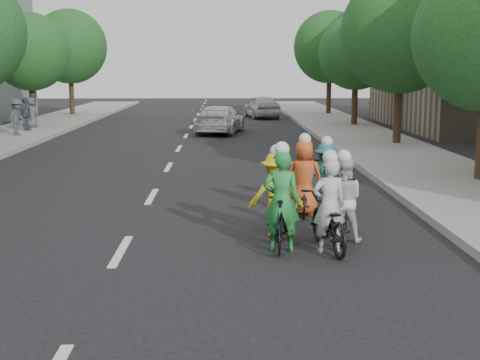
{
  "coord_description": "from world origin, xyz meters",
  "views": [
    {
      "loc": [
        1.81,
        -11.26,
        3.13
      ],
      "look_at": [
        2.1,
        1.47,
        1.0
      ],
      "focal_mm": 50.0,
      "sensor_mm": 36.0,
      "label": 1
    }
  ],
  "objects_px": {
    "follow_car_lead": "(220,119)",
    "follow_car_trail": "(262,106)",
    "cyclist_5": "(304,186)",
    "cyclist_0": "(281,213)",
    "cyclist_3": "(342,208)",
    "cyclist_1": "(328,218)",
    "spectator_2": "(32,113)",
    "cyclist_2": "(276,203)",
    "cyclist_4": "(326,180)",
    "spectator_1": "(25,114)",
    "spectator_0": "(17,117)"
  },
  "relations": [
    {
      "from": "cyclist_4",
      "to": "follow_car_lead",
      "type": "bearing_deg",
      "value": -74.91
    },
    {
      "from": "cyclist_2",
      "to": "spectator_2",
      "type": "distance_m",
      "value": 24.42
    },
    {
      "from": "follow_car_trail",
      "to": "cyclist_0",
      "type": "bearing_deg",
      "value": 77.71
    },
    {
      "from": "cyclist_0",
      "to": "cyclist_4",
      "type": "xyz_separation_m",
      "value": [
        1.31,
        3.54,
        -0.02
      ]
    },
    {
      "from": "follow_car_lead",
      "to": "spectator_0",
      "type": "xyz_separation_m",
      "value": [
        -9.1,
        -2.25,
        0.29
      ]
    },
    {
      "from": "cyclist_5",
      "to": "cyclist_0",
      "type": "bearing_deg",
      "value": 81.67
    },
    {
      "from": "cyclist_5",
      "to": "spectator_2",
      "type": "height_order",
      "value": "cyclist_5"
    },
    {
      "from": "cyclist_0",
      "to": "spectator_0",
      "type": "bearing_deg",
      "value": -55.14
    },
    {
      "from": "cyclist_5",
      "to": "follow_car_lead",
      "type": "relative_size",
      "value": 0.38
    },
    {
      "from": "cyclist_4",
      "to": "spectator_2",
      "type": "relative_size",
      "value": 1.25
    },
    {
      "from": "follow_car_lead",
      "to": "spectator_2",
      "type": "height_order",
      "value": "spectator_2"
    },
    {
      "from": "cyclist_1",
      "to": "cyclist_2",
      "type": "xyz_separation_m",
      "value": [
        -0.83,
        1.02,
        0.06
      ]
    },
    {
      "from": "spectator_1",
      "to": "cyclist_2",
      "type": "bearing_deg",
      "value": -141.12
    },
    {
      "from": "cyclist_3",
      "to": "spectator_0",
      "type": "bearing_deg",
      "value": -50.29
    },
    {
      "from": "spectator_0",
      "to": "cyclist_1",
      "type": "bearing_deg",
      "value": -134.07
    },
    {
      "from": "cyclist_5",
      "to": "spectator_2",
      "type": "distance_m",
      "value": 23.1
    },
    {
      "from": "cyclist_3",
      "to": "follow_car_trail",
      "type": "bearing_deg",
      "value": -82.82
    },
    {
      "from": "cyclist_0",
      "to": "cyclist_5",
      "type": "distance_m",
      "value": 2.97
    },
    {
      "from": "cyclist_0",
      "to": "spectator_1",
      "type": "height_order",
      "value": "cyclist_0"
    },
    {
      "from": "cyclist_0",
      "to": "spectator_0",
      "type": "xyz_separation_m",
      "value": [
        -10.3,
        18.95,
        0.31
      ]
    },
    {
      "from": "follow_car_lead",
      "to": "follow_car_trail",
      "type": "distance_m",
      "value": 10.62
    },
    {
      "from": "cyclist_2",
      "to": "cyclist_1",
      "type": "bearing_deg",
      "value": 129.81
    },
    {
      "from": "cyclist_0",
      "to": "spectator_1",
      "type": "xyz_separation_m",
      "value": [
        -10.61,
        21.31,
        0.29
      ]
    },
    {
      "from": "cyclist_0",
      "to": "cyclist_4",
      "type": "relative_size",
      "value": 1.0
    },
    {
      "from": "cyclist_0",
      "to": "cyclist_5",
      "type": "height_order",
      "value": "cyclist_0"
    },
    {
      "from": "cyclist_4",
      "to": "cyclist_5",
      "type": "height_order",
      "value": "cyclist_5"
    },
    {
      "from": "cyclist_1",
      "to": "cyclist_2",
      "type": "distance_m",
      "value": 1.32
    },
    {
      "from": "cyclist_1",
      "to": "cyclist_0",
      "type": "bearing_deg",
      "value": -10.85
    },
    {
      "from": "cyclist_3",
      "to": "cyclist_5",
      "type": "distance_m",
      "value": 2.28
    },
    {
      "from": "spectator_1",
      "to": "cyclist_1",
      "type": "bearing_deg",
      "value": -140.51
    },
    {
      "from": "follow_car_lead",
      "to": "spectator_2",
      "type": "distance_m",
      "value": 9.71
    },
    {
      "from": "cyclist_2",
      "to": "spectator_1",
      "type": "xyz_separation_m",
      "value": [
        -10.6,
        20.32,
        0.31
      ]
    },
    {
      "from": "cyclist_2",
      "to": "spectator_0",
      "type": "height_order",
      "value": "spectator_0"
    },
    {
      "from": "cyclist_5",
      "to": "spectator_0",
      "type": "distance_m",
      "value": 19.5
    },
    {
      "from": "cyclist_5",
      "to": "cyclist_1",
      "type": "bearing_deg",
      "value": 97.62
    },
    {
      "from": "spectator_0",
      "to": "spectator_2",
      "type": "relative_size",
      "value": 1.08
    },
    {
      "from": "cyclist_0",
      "to": "cyclist_3",
      "type": "xyz_separation_m",
      "value": [
        1.18,
        0.64,
        -0.07
      ]
    },
    {
      "from": "spectator_0",
      "to": "cyclist_4",
      "type": "bearing_deg",
      "value": -127.42
    },
    {
      "from": "cyclist_0",
      "to": "cyclist_5",
      "type": "relative_size",
      "value": 1.08
    },
    {
      "from": "cyclist_3",
      "to": "follow_car_lead",
      "type": "height_order",
      "value": "cyclist_3"
    },
    {
      "from": "follow_car_lead",
      "to": "spectator_0",
      "type": "relative_size",
      "value": 2.84
    },
    {
      "from": "cyclist_0",
      "to": "spectator_2",
      "type": "bearing_deg",
      "value": -58.53
    },
    {
      "from": "spectator_1",
      "to": "cyclist_4",
      "type": "bearing_deg",
      "value": -134.82
    },
    {
      "from": "cyclist_3",
      "to": "follow_car_trail",
      "type": "distance_m",
      "value": 30.85
    },
    {
      "from": "follow_car_lead",
      "to": "follow_car_trail",
      "type": "xyz_separation_m",
      "value": [
        2.61,
        10.29,
        0.05
      ]
    },
    {
      "from": "cyclist_1",
      "to": "cyclist_3",
      "type": "bearing_deg",
      "value": -126.64
    },
    {
      "from": "cyclist_1",
      "to": "spectator_1",
      "type": "height_order",
      "value": "cyclist_1"
    },
    {
      "from": "follow_car_trail",
      "to": "spectator_0",
      "type": "bearing_deg",
      "value": 37.23
    },
    {
      "from": "follow_car_lead",
      "to": "cyclist_2",
      "type": "bearing_deg",
      "value": 103.46
    },
    {
      "from": "follow_car_trail",
      "to": "spectator_1",
      "type": "relative_size",
      "value": 2.66
    }
  ]
}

